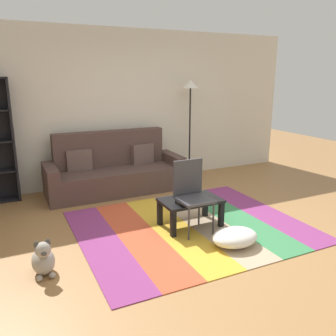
# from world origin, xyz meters

# --- Properties ---
(ground_plane) EXTENTS (14.00, 14.00, 0.00)m
(ground_plane) POSITION_xyz_m (0.00, 0.00, 0.00)
(ground_plane) COLOR #9E7042
(back_wall) EXTENTS (6.80, 0.10, 2.70)m
(back_wall) POSITION_xyz_m (0.00, 2.55, 1.35)
(back_wall) COLOR silver
(back_wall) RESTS_ON ground_plane
(rug) EXTENTS (2.83, 2.38, 0.01)m
(rug) POSITION_xyz_m (0.04, 0.18, 0.01)
(rug) COLOR #843370
(rug) RESTS_ON ground_plane
(couch) EXTENTS (2.26, 0.80, 1.00)m
(couch) POSITION_xyz_m (-0.39, 2.02, 0.34)
(couch) COLOR #4C3833
(couch) RESTS_ON ground_plane
(coffee_table) EXTENTS (0.77, 0.47, 0.36)m
(coffee_table) POSITION_xyz_m (0.05, 0.19, 0.31)
(coffee_table) COLOR black
(coffee_table) RESTS_ON rug
(pouf) EXTENTS (0.56, 0.42, 0.19)m
(pouf) POSITION_xyz_m (0.25, -0.51, 0.11)
(pouf) COLOR white
(pouf) RESTS_ON rug
(dog) EXTENTS (0.22, 0.35, 0.40)m
(dog) POSITION_xyz_m (-1.81, -0.18, 0.16)
(dog) COLOR #9E998E
(dog) RESTS_ON ground_plane
(standing_lamp) EXTENTS (0.32, 0.32, 1.83)m
(standing_lamp) POSITION_xyz_m (1.14, 2.17, 1.53)
(standing_lamp) COLOR black
(standing_lamp) RESTS_ON ground_plane
(tv_remote) EXTENTS (0.07, 0.16, 0.02)m
(tv_remote) POSITION_xyz_m (0.01, 0.24, 0.38)
(tv_remote) COLOR black
(tv_remote) RESTS_ON coffee_table
(folding_chair) EXTENTS (0.40, 0.40, 0.90)m
(folding_chair) POSITION_xyz_m (0.00, 0.09, 0.53)
(folding_chair) COLOR #38383D
(folding_chair) RESTS_ON ground_plane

